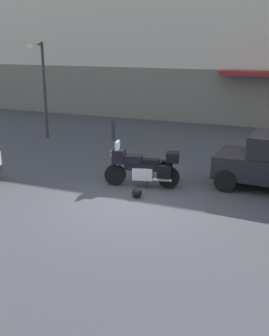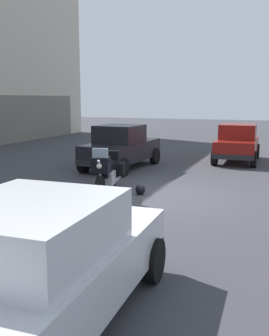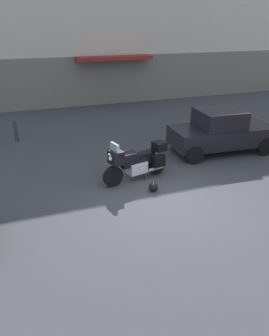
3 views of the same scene
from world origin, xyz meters
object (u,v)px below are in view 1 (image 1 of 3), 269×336
motorcycle (143,167)px  streetlamp_curbside (42,80)px  helmet (137,193)px  bollard_curbside (113,129)px

motorcycle → streetlamp_curbside: size_ratio=0.54×
motorcycle → streetlamp_curbside: bearing=-47.3°
motorcycle → helmet: 1.06m
motorcycle → helmet: size_ratio=7.97×
streetlamp_curbside → bollard_curbside: 3.71m
helmet → streetlamp_curbside: bearing=141.3°
helmet → bollard_curbside: bearing=120.6°
motorcycle → bollard_curbside: (-3.45, 5.18, -0.13)m
helmet → streetlamp_curbside: 8.77m
motorcycle → streetlamp_curbside: (-6.40, 4.34, 1.95)m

